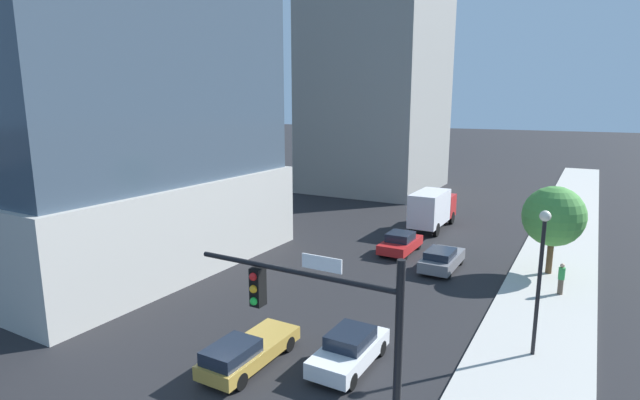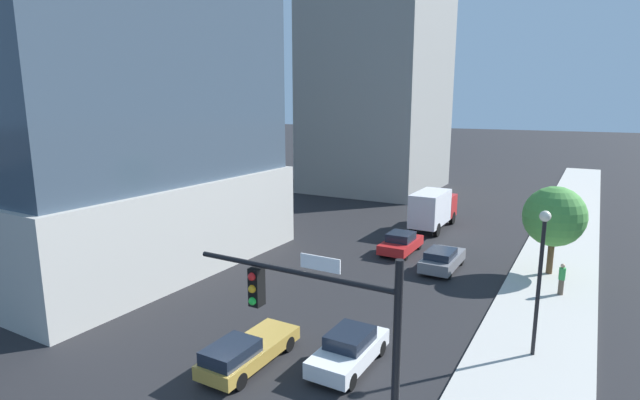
% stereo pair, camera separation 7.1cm
% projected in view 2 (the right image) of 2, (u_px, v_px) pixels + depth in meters
% --- Properties ---
extents(sidewalk, '(4.78, 120.00, 0.15)m').
position_uv_depth(sidewalk, '(547.00, 299.00, 25.90)').
color(sidewalk, '#B2AFA8').
rests_on(sidewalk, ground).
extents(construction_building, '(14.91, 24.58, 42.03)m').
position_uv_depth(construction_building, '(379.00, 38.00, 56.82)').
color(construction_building, gray).
rests_on(construction_building, ground).
extents(traffic_light_pole, '(5.88, 0.48, 6.82)m').
position_uv_depth(traffic_light_pole, '(330.00, 335.00, 11.97)').
color(traffic_light_pole, black).
rests_on(traffic_light_pole, sidewalk).
extents(street_lamp, '(0.44, 0.44, 6.10)m').
position_uv_depth(street_lamp, '(541.00, 263.00, 19.32)').
color(street_lamp, black).
rests_on(street_lamp, sidewalk).
extents(street_tree, '(3.62, 3.62, 5.39)m').
position_uv_depth(street_tree, '(554.00, 217.00, 28.97)').
color(street_tree, brown).
rests_on(street_tree, sidewalk).
extents(car_red, '(1.95, 4.19, 1.47)m').
position_uv_depth(car_red, '(401.00, 243.00, 34.11)').
color(car_red, red).
rests_on(car_red, ground).
extents(car_white, '(1.78, 4.17, 1.47)m').
position_uv_depth(car_white, '(349.00, 349.00, 19.35)').
color(car_white, silver).
rests_on(car_white, ground).
extents(car_gold, '(1.74, 4.77, 1.35)m').
position_uv_depth(car_gold, '(246.00, 352.00, 19.27)').
color(car_gold, '#AD8938').
rests_on(car_gold, ground).
extents(car_gray, '(1.87, 4.36, 1.40)m').
position_uv_depth(car_gray, '(442.00, 259.00, 30.60)').
color(car_gray, slate).
rests_on(car_gray, ground).
extents(box_truck, '(2.24, 6.76, 3.30)m').
position_uv_depth(box_truck, '(433.00, 208.00, 40.22)').
color(box_truck, '#B21E1E').
rests_on(box_truck, ground).
extents(pedestrian_green_shirt, '(0.34, 0.34, 1.74)m').
position_uv_depth(pedestrian_green_shirt, '(562.00, 279.00, 26.22)').
color(pedestrian_green_shirt, brown).
rests_on(pedestrian_green_shirt, sidewalk).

